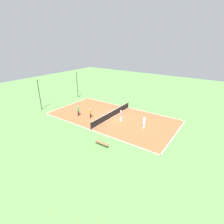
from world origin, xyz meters
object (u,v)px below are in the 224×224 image
player_far_white (144,122)px  fence_post_back_left (40,95)px  fence_post_back_right (77,85)px  tennis_ball_far_baseline (71,105)px  player_center_orange (90,112)px  player_baseline_gray (121,115)px  tennis_ball_left_sideline (113,115)px  bench (102,143)px  player_far_green (78,110)px  tennis_net (112,114)px  tennis_ball_midcourt (126,124)px

player_far_white → fence_post_back_left: (-3.99, 17.75, 1.69)m
fence_post_back_right → tennis_ball_far_baseline: bearing=-149.0°
player_far_white → tennis_ball_far_baseline: 15.04m
player_far_white → player_center_orange: size_ratio=1.06×
fence_post_back_left → player_baseline_gray: bearing=-73.9°
player_far_white → fence_post_back_right: size_ratio=0.32×
tennis_ball_left_sideline → fence_post_back_right: bearing=72.7°
bench → fence_post_back_left: (2.94, 15.73, 2.28)m
player_far_green → tennis_ball_left_sideline: player_far_green is taller
player_far_white → fence_post_back_right: bearing=146.8°
bench → fence_post_back_left: fence_post_back_left is taller
tennis_net → fence_post_back_right: fence_post_back_right is taller
tennis_net → player_far_white: (-0.47, -5.74, 0.40)m
tennis_ball_far_baseline → tennis_ball_left_sideline: same height
tennis_ball_midcourt → fence_post_back_right: (5.44, 15.22, 2.62)m
player_far_white → fence_post_back_right: fence_post_back_right is taller
tennis_ball_midcourt → fence_post_back_left: size_ratio=0.01×
player_far_white → fence_post_back_right: 18.50m
tennis_ball_far_baseline → tennis_ball_left_sideline: size_ratio=1.00×
player_far_green → fence_post_back_right: fence_post_back_right is taller
player_baseline_gray → fence_post_back_right: size_ratio=0.33×
fence_post_back_left → player_center_orange: bearing=-76.2°
player_far_white → tennis_ball_midcourt: bearing=173.7°
player_far_white → tennis_ball_left_sideline: player_far_white is taller
player_far_white → tennis_ball_left_sideline: size_ratio=24.87×
player_far_green → tennis_ball_midcourt: player_far_green is taller
fence_post_back_left → bench: bearing=-100.6°
tennis_ball_far_baseline → tennis_ball_midcourt: 12.52m
player_far_white → tennis_ball_left_sideline: bearing=150.3°
tennis_ball_left_sideline → player_far_green: bearing=128.9°
fence_post_back_right → player_far_white: bearing=-105.5°
player_far_green → tennis_ball_far_baseline: player_far_green is taller
player_center_orange → fence_post_back_left: bearing=56.6°
player_center_orange → fence_post_back_right: size_ratio=0.30×
bench → fence_post_back_right: size_ratio=0.35×
bench → tennis_ball_left_sideline: size_ratio=27.27×
tennis_net → player_baseline_gray: 2.05m
player_far_white → tennis_ball_left_sideline: 6.38m
player_center_orange → tennis_ball_midcourt: player_center_orange is taller
tennis_ball_midcourt → bench: bearing=-175.5°
player_center_orange → fence_post_back_right: fence_post_back_right is taller
tennis_ball_left_sideline → tennis_net: bearing=-152.7°
tennis_ball_left_sideline → fence_post_back_right: 12.40m
tennis_ball_midcourt → tennis_net: bearing=73.0°
player_baseline_gray → player_center_orange: player_baseline_gray is taller
tennis_net → tennis_ball_left_sideline: (0.85, 0.44, -0.53)m
tennis_ball_left_sideline → tennis_ball_midcourt: bearing=-116.6°
player_far_green → player_far_white: bearing=73.0°
fence_post_back_right → player_far_green: bearing=-134.5°
player_center_orange → player_far_green: player_far_green is taller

